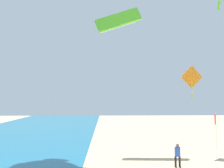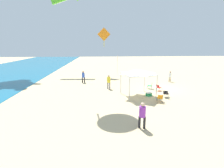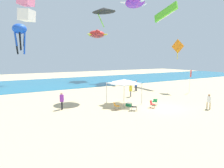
# 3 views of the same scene
# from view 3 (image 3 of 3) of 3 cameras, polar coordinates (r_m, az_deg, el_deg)

# --- Properties ---
(ground) EXTENTS (120.00, 120.00, 0.10)m
(ground) POSITION_cam_3_polar(r_m,az_deg,el_deg) (22.64, 14.76, -6.98)
(ground) COLOR #D6BC8C
(ocean_strip) EXTENTS (120.00, 20.43, 0.02)m
(ocean_strip) POSITION_cam_3_polar(r_m,az_deg,el_deg) (46.62, -10.51, 0.70)
(ocean_strip) COLOR teal
(ocean_strip) RESTS_ON ground
(canopy_tent) EXTENTS (3.56, 3.65, 3.05)m
(canopy_tent) POSITION_cam_3_polar(r_m,az_deg,el_deg) (23.32, 3.59, 0.71)
(canopy_tent) COLOR #B7B7BC
(canopy_tent) RESTS_ON ground
(folding_chair_right_of_tent) EXTENTS (0.81, 0.78, 0.82)m
(folding_chair_right_of_tent) POSITION_cam_3_polar(r_m,az_deg,el_deg) (20.86, 6.27, -6.54)
(folding_chair_right_of_tent) COLOR black
(folding_chair_right_of_tent) RESTS_ON ground
(folding_chair_near_cooler) EXTENTS (0.72, 0.64, 0.82)m
(folding_chair_near_cooler) POSITION_cam_3_polar(r_m,az_deg,el_deg) (21.06, 1.25, -6.36)
(folding_chair_near_cooler) COLOR black
(folding_chair_near_cooler) RESTS_ON ground
(folding_chair_facing_ocean) EXTENTS (0.73, 0.78, 0.82)m
(folding_chair_facing_ocean) POSITION_cam_3_polar(r_m,az_deg,el_deg) (23.59, 12.55, -5.00)
(folding_chair_facing_ocean) COLOR black
(folding_chair_facing_ocean) RESTS_ON ground
(folding_chair_left_of_tent) EXTENTS (0.75, 0.79, 0.82)m
(folding_chair_left_of_tent) POSITION_cam_3_polar(r_m,az_deg,el_deg) (22.38, 11.86, -5.67)
(folding_chair_left_of_tent) COLOR black
(folding_chair_left_of_tent) RESTS_ON ground
(cooler_box) EXTENTS (0.60, 0.72, 0.40)m
(cooler_box) POSITION_cam_3_polar(r_m,az_deg,el_deg) (22.64, 4.98, -6.09)
(cooler_box) COLOR #1E8C4C
(cooler_box) RESTS_ON ground
(banner_flag) EXTENTS (0.36, 0.06, 3.77)m
(banner_flag) POSITION_cam_3_polar(r_m,az_deg,el_deg) (33.21, 22.10, 1.39)
(banner_flag) COLOR silver
(banner_flag) RESTS_ON ground
(person_kite_handler) EXTENTS (0.40, 0.41, 1.67)m
(person_kite_handler) POSITION_cam_3_polar(r_m,az_deg,el_deg) (23.73, 26.74, -4.34)
(person_kite_handler) COLOR #C6B28C
(person_kite_handler) RESTS_ON ground
(person_by_tent) EXTENTS (0.43, 0.49, 1.82)m
(person_by_tent) POSITION_cam_3_polar(r_m,az_deg,el_deg) (33.11, 7.11, -0.21)
(person_by_tent) COLOR black
(person_by_tent) RESTS_ON ground
(person_beachcomber) EXTENTS (0.45, 0.49, 1.90)m
(person_beachcomber) POSITION_cam_3_polar(r_m,az_deg,el_deg) (21.78, -14.65, -4.40)
(person_beachcomber) COLOR black
(person_beachcomber) RESTS_ON ground
(person_near_umbrella) EXTENTS (0.44, 0.44, 1.87)m
(person_near_umbrella) POSITION_cam_3_polar(r_m,az_deg,el_deg) (27.93, 5.56, -1.59)
(person_near_umbrella) COLOR slate
(person_near_umbrella) RESTS_ON ground
(kite_turtle_purple) EXTENTS (7.80, 7.78, 2.97)m
(kite_turtle_purple) POSITION_cam_3_polar(r_m,az_deg,el_deg) (51.01, 6.81, 22.88)
(kite_turtle_purple) COLOR purple
(kite_parafoil_lime) EXTENTS (1.40, 5.87, 3.54)m
(kite_parafoil_lime) POSITION_cam_3_polar(r_m,az_deg,el_deg) (43.69, 15.56, 19.69)
(kite_parafoil_lime) COLOR #66D82D
(kite_octopus_blue) EXTENTS (2.80, 2.80, 6.23)m
(kite_octopus_blue) POSITION_cam_3_polar(r_m,az_deg,el_deg) (45.36, -25.66, 14.09)
(kite_octopus_blue) COLOR blue
(kite_diamond_orange) EXTENTS (0.36, 2.37, 3.40)m
(kite_diamond_orange) POSITION_cam_3_polar(r_m,az_deg,el_deg) (34.50, 18.88, 10.30)
(kite_diamond_orange) COLOR orange
(kite_box_pink) EXTENTS (1.97, 1.96, 2.94)m
(kite_box_pink) POSITION_cam_3_polar(r_m,az_deg,el_deg) (24.26, -24.04, 19.99)
(kite_box_pink) COLOR pink
(kite_delta_black) EXTENTS (3.62, 3.60, 2.57)m
(kite_delta_black) POSITION_cam_3_polar(r_m,az_deg,el_deg) (28.33, -2.47, 21.08)
(kite_delta_black) COLOR black
(kite_turtle_red) EXTENTS (5.97, 6.22, 1.99)m
(kite_turtle_red) POSITION_cam_3_polar(r_m,az_deg,el_deg) (49.79, -4.49, 14.48)
(kite_turtle_red) COLOR red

